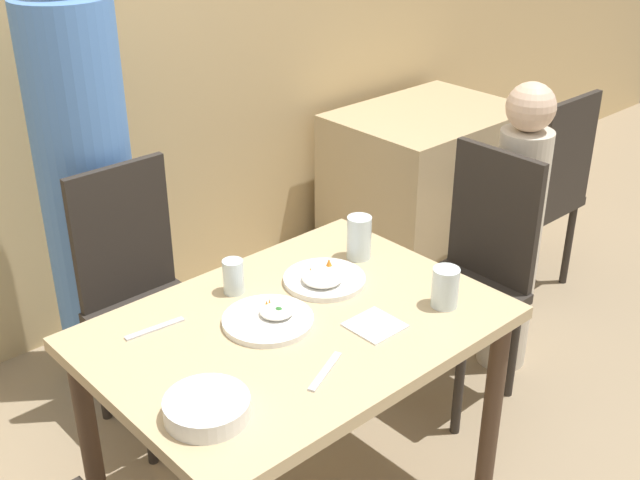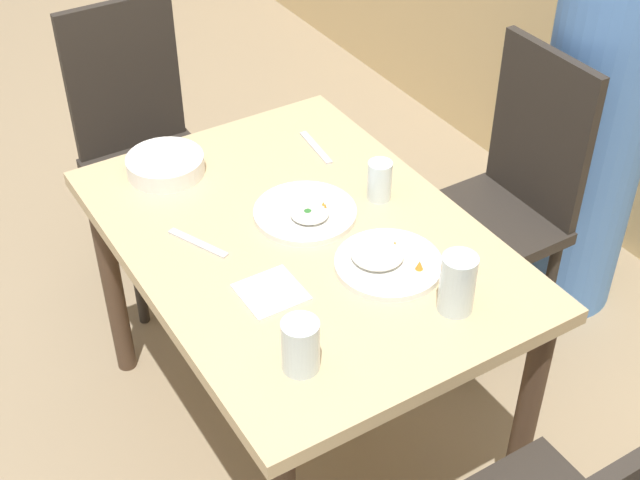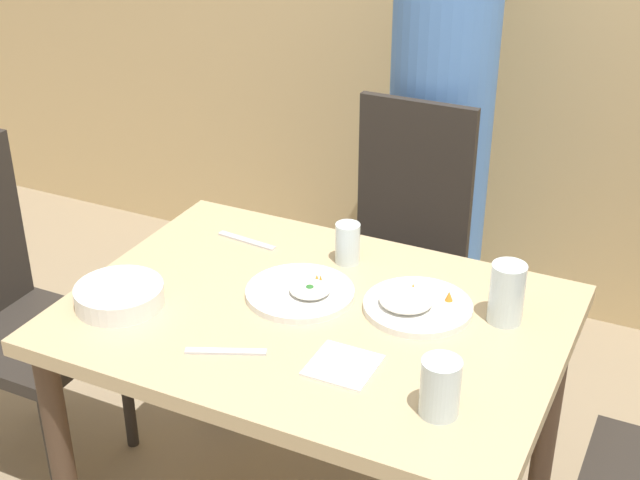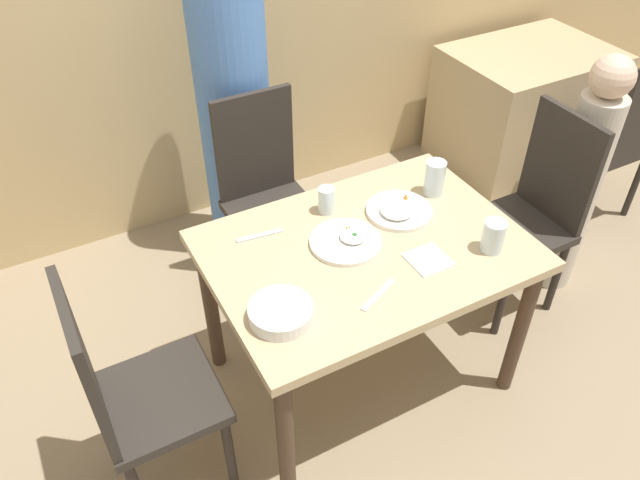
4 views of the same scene
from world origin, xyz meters
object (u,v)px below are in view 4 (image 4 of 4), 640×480
object	(u,v)px
chair_child_spot	(532,211)
bowl_curry	(281,312)
person_child	(578,183)
chair_adult_spot	(267,193)
person_adult	(234,109)
glass_water_tall	(435,178)
plate_rice_adult	(347,241)

from	to	relation	value
chair_child_spot	bowl_curry	bearing A→B (deg)	-80.04
chair_child_spot	person_child	world-z (taller)	person_child
chair_adult_spot	bowl_curry	size ratio (longest dim) A/B	4.62
person_adult	person_child	world-z (taller)	person_adult
bowl_curry	glass_water_tall	bearing A→B (deg)	21.46
chair_adult_spot	chair_child_spot	distance (m)	1.21
chair_child_spot	person_child	bearing A→B (deg)	90.00
person_child	plate_rice_adult	distance (m)	1.26
chair_child_spot	bowl_curry	size ratio (longest dim) A/B	4.62
chair_adult_spot	bowl_curry	distance (m)	1.03
glass_water_tall	chair_adult_spot	bearing A→B (deg)	128.86
person_child	glass_water_tall	distance (m)	0.81
chair_adult_spot	person_child	size ratio (longest dim) A/B	0.82
chair_adult_spot	person_child	bearing A→B (deg)	-28.88
person_adult	glass_water_tall	size ratio (longest dim) A/B	11.73
person_adult	plate_rice_adult	bearing A→B (deg)	-89.37
chair_adult_spot	glass_water_tall	world-z (taller)	chair_adult_spot
person_child	bowl_curry	distance (m)	1.65
glass_water_tall	bowl_curry	bearing A→B (deg)	-158.54
plate_rice_adult	person_adult	bearing A→B (deg)	90.63
person_adult	glass_water_tall	bearing A→B (deg)	-62.71
plate_rice_adult	person_child	bearing A→B (deg)	0.70
person_child	bowl_curry	bearing A→B (deg)	-171.64
chair_child_spot	plate_rice_adult	distance (m)	1.01
person_child	bowl_curry	size ratio (longest dim) A/B	5.66
person_adult	glass_water_tall	distance (m)	1.05
chair_child_spot	plate_rice_adult	world-z (taller)	chair_child_spot
glass_water_tall	plate_rice_adult	bearing A→B (deg)	-166.92
chair_child_spot	person_child	size ratio (longest dim) A/B	0.82
bowl_curry	glass_water_tall	xyz separation A→B (m)	(0.85, 0.33, 0.05)
person_child	chair_child_spot	bearing A→B (deg)	180.00
person_adult	bowl_curry	bearing A→B (deg)	-105.95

